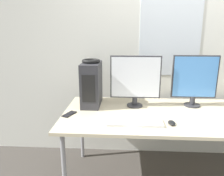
{
  "coord_description": "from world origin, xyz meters",
  "views": [
    {
      "loc": [
        -0.7,
        -1.5,
        1.51
      ],
      "look_at": [
        -0.82,
        0.47,
        0.98
      ],
      "focal_mm": 35.0,
      "sensor_mm": 36.0,
      "label": 1
    }
  ],
  "objects_px": {
    "monitor_main": "(135,80)",
    "mouse": "(172,123)",
    "pc_tower": "(92,84)",
    "cell_phone": "(69,114)",
    "monitor_right_near": "(194,79)",
    "headphones": "(91,61)",
    "keyboard": "(135,122)"
  },
  "relations": [
    {
      "from": "monitor_main",
      "to": "keyboard",
      "type": "bearing_deg",
      "value": -92.2
    },
    {
      "from": "pc_tower",
      "to": "cell_phone",
      "type": "distance_m",
      "value": 0.41
    },
    {
      "from": "monitor_main",
      "to": "cell_phone",
      "type": "distance_m",
      "value": 0.73
    },
    {
      "from": "keyboard",
      "to": "cell_phone",
      "type": "relative_size",
      "value": 2.84
    },
    {
      "from": "mouse",
      "to": "monitor_right_near",
      "type": "bearing_deg",
      "value": 57.84
    },
    {
      "from": "monitor_right_near",
      "to": "cell_phone",
      "type": "bearing_deg",
      "value": -165.42
    },
    {
      "from": "headphones",
      "to": "mouse",
      "type": "relative_size",
      "value": 1.82
    },
    {
      "from": "headphones",
      "to": "mouse",
      "type": "height_order",
      "value": "headphones"
    },
    {
      "from": "pc_tower",
      "to": "cell_phone",
      "type": "height_order",
      "value": "pc_tower"
    },
    {
      "from": "pc_tower",
      "to": "headphones",
      "type": "xyz_separation_m",
      "value": [
        0.0,
        0.0,
        0.24
      ]
    },
    {
      "from": "monitor_main",
      "to": "cell_phone",
      "type": "relative_size",
      "value": 3.15
    },
    {
      "from": "mouse",
      "to": "monitor_main",
      "type": "bearing_deg",
      "value": 123.86
    },
    {
      "from": "monitor_right_near",
      "to": "keyboard",
      "type": "distance_m",
      "value": 0.82
    },
    {
      "from": "pc_tower",
      "to": "monitor_main",
      "type": "relative_size",
      "value": 0.85
    },
    {
      "from": "mouse",
      "to": "cell_phone",
      "type": "bearing_deg",
      "value": 169.9
    },
    {
      "from": "monitor_right_near",
      "to": "keyboard",
      "type": "xyz_separation_m",
      "value": [
        -0.61,
        -0.48,
        -0.27
      ]
    },
    {
      "from": "monitor_main",
      "to": "mouse",
      "type": "xyz_separation_m",
      "value": [
        0.29,
        -0.43,
        -0.27
      ]
    },
    {
      "from": "headphones",
      "to": "keyboard",
      "type": "relative_size",
      "value": 0.39
    },
    {
      "from": "monitor_right_near",
      "to": "mouse",
      "type": "distance_m",
      "value": 0.63
    },
    {
      "from": "keyboard",
      "to": "mouse",
      "type": "distance_m",
      "value": 0.31
    },
    {
      "from": "monitor_right_near",
      "to": "cell_phone",
      "type": "relative_size",
      "value": 3.18
    },
    {
      "from": "pc_tower",
      "to": "keyboard",
      "type": "distance_m",
      "value": 0.67
    },
    {
      "from": "monitor_main",
      "to": "keyboard",
      "type": "distance_m",
      "value": 0.51
    },
    {
      "from": "keyboard",
      "to": "monitor_main",
      "type": "bearing_deg",
      "value": 87.8
    },
    {
      "from": "monitor_right_near",
      "to": "mouse",
      "type": "relative_size",
      "value": 5.17
    },
    {
      "from": "pc_tower",
      "to": "keyboard",
      "type": "bearing_deg",
      "value": -46.86
    },
    {
      "from": "headphones",
      "to": "monitor_main",
      "type": "relative_size",
      "value": 0.35
    },
    {
      "from": "keyboard",
      "to": "mouse",
      "type": "height_order",
      "value": "mouse"
    },
    {
      "from": "monitor_right_near",
      "to": "mouse",
      "type": "bearing_deg",
      "value": -122.16
    },
    {
      "from": "keyboard",
      "to": "cell_phone",
      "type": "distance_m",
      "value": 0.63
    },
    {
      "from": "monitor_main",
      "to": "mouse",
      "type": "relative_size",
      "value": 5.14
    },
    {
      "from": "headphones",
      "to": "monitor_right_near",
      "type": "xyz_separation_m",
      "value": [
        1.04,
        0.01,
        -0.18
      ]
    }
  ]
}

